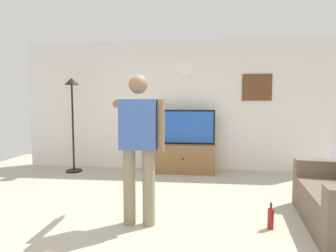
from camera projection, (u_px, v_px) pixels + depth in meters
name	position (u px, v px, depth m)	size (l,w,h in m)	color
ground_plane	(150.00, 231.00, 2.92)	(8.40, 8.40, 0.00)	#B2A893
back_wall	(173.00, 106.00, 5.74)	(6.40, 0.10, 2.70)	silver
tv_stand	(184.00, 158.00, 5.45)	(1.22, 0.46, 0.57)	olive
television	(184.00, 127.00, 5.45)	(1.23, 0.07, 0.69)	black
wall_clock	(185.00, 68.00, 5.60)	(0.33, 0.33, 0.03)	white
framed_picture	(257.00, 87.00, 5.48)	(0.59, 0.04, 0.54)	brown
floor_lamp	(72.00, 105.00, 5.44)	(0.32, 0.32, 1.91)	black
person_standing_nearer_lamp	(139.00, 141.00, 3.03)	(0.58, 0.78, 1.70)	gray
beverage_bottle	(271.00, 218.00, 2.97)	(0.07, 0.07, 0.29)	maroon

